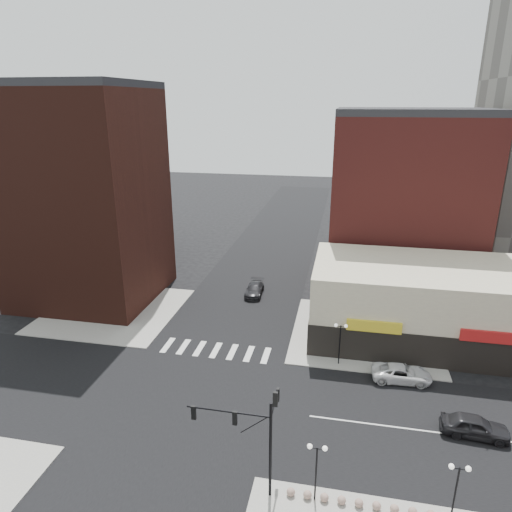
# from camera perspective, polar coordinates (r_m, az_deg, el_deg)

# --- Properties ---
(ground) EXTENTS (240.00, 240.00, 0.00)m
(ground) POSITION_cam_1_polar(r_m,az_deg,el_deg) (40.23, -8.31, -17.46)
(ground) COLOR black
(ground) RESTS_ON ground
(road_ew) EXTENTS (200.00, 14.00, 0.02)m
(road_ew) POSITION_cam_1_polar(r_m,az_deg,el_deg) (40.23, -8.31, -17.45)
(road_ew) COLOR black
(road_ew) RESTS_ON ground
(road_ns) EXTENTS (14.00, 200.00, 0.02)m
(road_ns) POSITION_cam_1_polar(r_m,az_deg,el_deg) (40.23, -8.31, -17.44)
(road_ns) COLOR black
(road_ns) RESTS_ON ground
(sidewalk_nw) EXTENTS (15.00, 15.00, 0.12)m
(sidewalk_nw) POSITION_cam_1_polar(r_m,az_deg,el_deg) (57.05, -17.34, -6.51)
(sidewalk_nw) COLOR gray
(sidewalk_nw) RESTS_ON ground
(sidewalk_ne) EXTENTS (15.00, 15.00, 0.12)m
(sidewalk_ne) POSITION_cam_1_polar(r_m,az_deg,el_deg) (50.73, 13.32, -9.45)
(sidewalk_ne) COLOR gray
(sidewalk_ne) RESTS_ON ground
(building_nw) EXTENTS (16.00, 15.00, 25.00)m
(building_nw) POSITION_cam_1_polar(r_m,az_deg,el_deg) (58.75, -20.59, 6.71)
(building_nw) COLOR #391912
(building_nw) RESTS_ON ground
(building_nw_low) EXTENTS (20.00, 18.00, 12.00)m
(building_nw_low) POSITION_cam_1_polar(r_m,az_deg,el_deg) (79.75, -22.34, 4.66)
(building_nw_low) COLOR #391912
(building_nw_low) RESTS_ON ground
(building_ne_midrise) EXTENTS (18.00, 15.00, 22.00)m
(building_ne_midrise) POSITION_cam_1_polar(r_m,az_deg,el_deg) (61.55, 17.99, 6.07)
(building_ne_midrise) COLOR maroon
(building_ne_midrise) RESTS_ON ground
(building_ne_row) EXTENTS (24.20, 12.20, 8.00)m
(building_ne_row) POSITION_cam_1_polar(r_m,az_deg,el_deg) (50.53, 21.00, -6.27)
(building_ne_row) COLOR beige
(building_ne_row) RESTS_ON ground
(traffic_signal) EXTENTS (5.59, 3.09, 7.77)m
(traffic_signal) POSITION_cam_1_polar(r_m,az_deg,el_deg) (29.62, 0.01, -20.42)
(traffic_signal) COLOR black
(traffic_signal) RESTS_ON ground
(street_lamp_se_a) EXTENTS (1.22, 0.32, 4.16)m
(street_lamp_se_a) POSITION_cam_1_polar(r_m,az_deg,el_deg) (30.26, 7.60, -23.80)
(street_lamp_se_a) COLOR black
(street_lamp_se_a) RESTS_ON sidewalk_se
(street_lamp_se_b) EXTENTS (1.22, 0.32, 4.16)m
(street_lamp_se_b) POSITION_cam_1_polar(r_m,az_deg,el_deg) (31.10, 23.91, -24.14)
(street_lamp_se_b) COLOR black
(street_lamp_se_b) RESTS_ON sidewalk_se
(street_lamp_ne) EXTENTS (1.22, 0.32, 4.16)m
(street_lamp_ne) POSITION_cam_1_polar(r_m,az_deg,el_deg) (43.40, 10.50, -9.52)
(street_lamp_ne) COLOR black
(street_lamp_ne) RESTS_ON sidewalk_ne
(bollard_row) EXTENTS (9.98, 0.53, 0.53)m
(bollard_row) POSITION_cam_1_polar(r_m,az_deg,el_deg) (32.38, 13.80, -27.93)
(bollard_row) COLOR gray
(bollard_row) RESTS_ON sidewalk_se
(white_suv) EXTENTS (5.34, 2.68, 1.45)m
(white_suv) POSITION_cam_1_polar(r_m,az_deg,el_deg) (43.78, 17.74, -13.80)
(white_suv) COLOR silver
(white_suv) RESTS_ON ground
(dark_sedan_east) EXTENTS (4.98, 2.32, 1.65)m
(dark_sedan_east) POSITION_cam_1_polar(r_m,az_deg,el_deg) (39.57, 25.68, -18.62)
(dark_sedan_east) COLOR black
(dark_sedan_east) RESTS_ON ground
(dark_sedan_north) EXTENTS (2.25, 5.11, 1.46)m
(dark_sedan_north) POSITION_cam_1_polar(r_m,az_deg,el_deg) (58.58, -0.19, -4.19)
(dark_sedan_north) COLOR black
(dark_sedan_north) RESTS_ON ground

